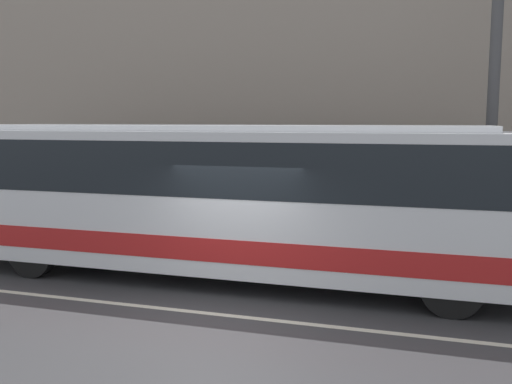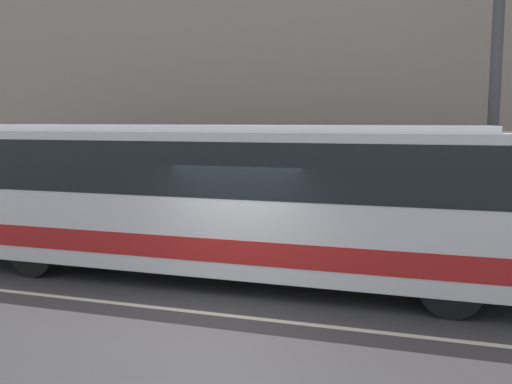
% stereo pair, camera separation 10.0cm
% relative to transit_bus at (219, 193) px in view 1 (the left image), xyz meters
% --- Properties ---
extents(ground_plane, '(60.00, 60.00, 0.00)m').
position_rel_transit_bus_xyz_m(ground_plane, '(0.83, -2.19, -1.83)').
color(ground_plane, '#38383A').
extents(sidewalk, '(60.00, 2.70, 0.15)m').
position_rel_transit_bus_xyz_m(sidewalk, '(0.83, 3.16, -1.75)').
color(sidewalk, '#A09E99').
rests_on(sidewalk, ground_plane).
extents(building_facade, '(60.00, 0.35, 13.50)m').
position_rel_transit_bus_xyz_m(building_facade, '(0.83, 4.66, 4.71)').
color(building_facade, gray).
rests_on(building_facade, ground_plane).
extents(lane_stripe, '(54.00, 0.14, 0.01)m').
position_rel_transit_bus_xyz_m(lane_stripe, '(0.83, -2.19, -1.82)').
color(lane_stripe, beige).
rests_on(lane_stripe, ground_plane).
extents(transit_bus, '(12.51, 2.58, 3.24)m').
position_rel_transit_bus_xyz_m(transit_bus, '(0.00, 0.00, 0.00)').
color(transit_bus, silver).
rests_on(transit_bus, ground_plane).
extents(utility_pole_near, '(0.25, 0.25, 8.17)m').
position_rel_transit_bus_xyz_m(utility_pole_near, '(5.47, 2.71, 2.41)').
color(utility_pole_near, '#4C4C4F').
rests_on(utility_pole_near, sidewalk).
extents(pedestrian_waiting, '(0.36, 0.36, 1.58)m').
position_rel_transit_bus_xyz_m(pedestrian_waiting, '(-0.42, 2.95, -0.95)').
color(pedestrian_waiting, navy).
rests_on(pedestrian_waiting, sidewalk).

